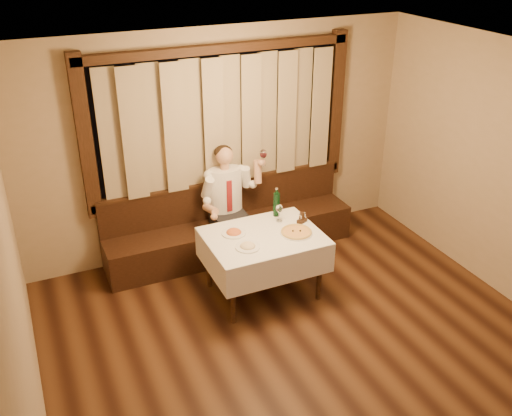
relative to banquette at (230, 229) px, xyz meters
name	(u,v)px	position (x,y,z in m)	size (l,w,h in m)	color
room	(296,201)	(0.00, -1.75, 1.19)	(5.01, 6.01, 2.81)	black
banquette	(230,229)	(0.00, 0.00, 0.00)	(3.20, 0.61, 0.94)	black
dining_table	(263,243)	(0.00, -1.02, 0.34)	(1.27, 0.97, 0.76)	black
pizza	(296,232)	(0.35, -1.13, 0.46)	(0.36, 0.36, 0.04)	white
pasta_red	(234,231)	(-0.29, -0.86, 0.48)	(0.27, 0.27, 0.09)	white
pasta_cream	(248,245)	(-0.26, -1.19, 0.48)	(0.27, 0.27, 0.09)	white
green_bottle	(276,204)	(0.34, -0.66, 0.60)	(0.08, 0.08, 0.35)	#0F471E
table_wine_glass	(279,209)	(0.30, -0.80, 0.60)	(0.08, 0.08, 0.21)	white
cruet_caddy	(302,219)	(0.53, -0.93, 0.49)	(0.13, 0.10, 0.13)	black
seated_man	(228,196)	(-0.04, -0.09, 0.53)	(0.81, 0.60, 1.45)	black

